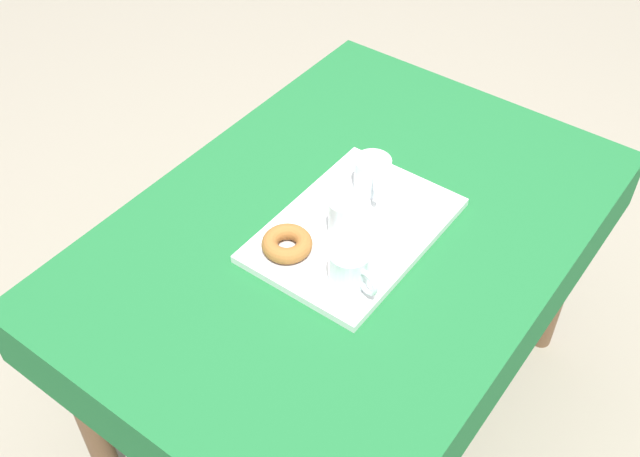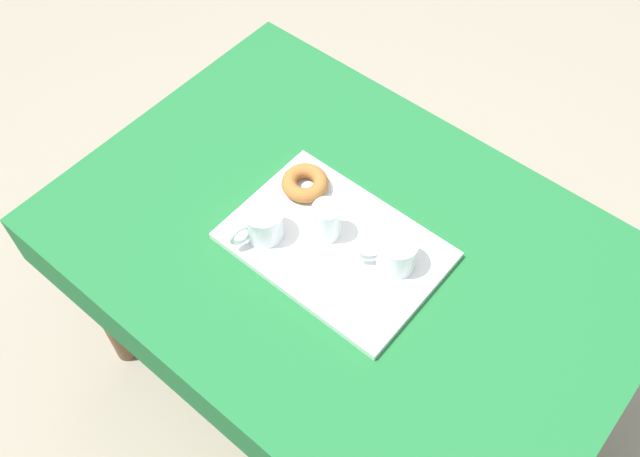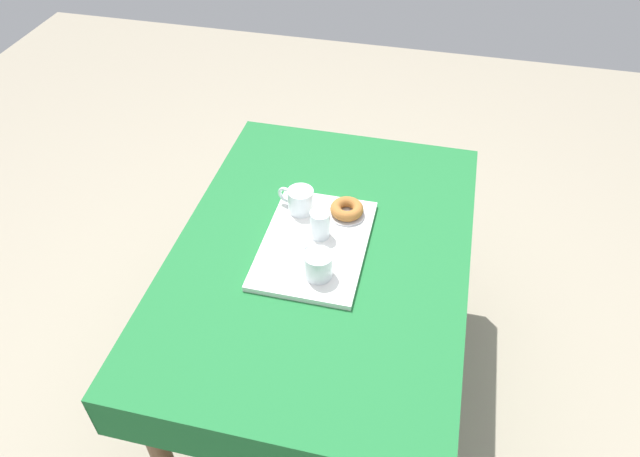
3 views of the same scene
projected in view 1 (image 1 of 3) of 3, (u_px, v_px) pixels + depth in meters
The scene contains 8 objects.
ground_plane at pixel (342, 403), 2.26m from camera, with size 6.00×6.00×0.00m, color gray.
dining_table at pixel (348, 257), 1.82m from camera, with size 1.31×0.92×0.74m.
serving_tray at pixel (354, 230), 1.72m from camera, with size 0.47×0.32×0.02m, color white.
tea_mug_left at pixel (350, 268), 1.57m from camera, with size 0.09×0.13×0.08m.
tea_mug_right at pixel (372, 175), 1.78m from camera, with size 0.11×0.10×0.08m.
water_glass_near at pixel (343, 220), 1.67m from camera, with size 0.06×0.06×0.09m.
donut_plate_left at pixel (287, 251), 1.65m from camera, with size 0.12×0.12×0.01m, color silver.
sugar_donut_left at pixel (287, 244), 1.64m from camera, with size 0.11×0.11×0.04m, color #A3662D.
Camera 1 is at (-1.04, -0.69, 1.96)m, focal length 42.90 mm.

